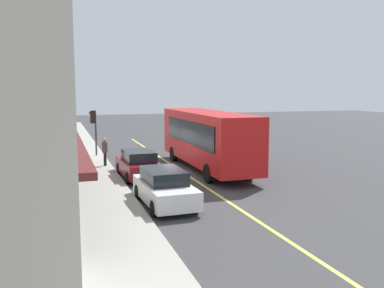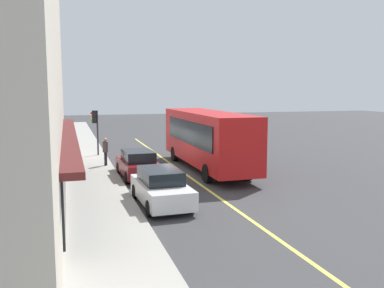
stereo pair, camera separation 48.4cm
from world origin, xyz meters
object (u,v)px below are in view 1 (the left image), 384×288
traffic_light (93,122)px  car_white (165,188)px  bus (207,137)px  pedestrian_at_corner (105,149)px  car_maroon (138,164)px

traffic_light → car_white: bearing=-172.7°
bus → pedestrian_at_corner: size_ratio=6.49×
traffic_light → pedestrian_at_corner: traffic_light is taller
bus → pedestrian_at_corner: 6.32m
pedestrian_at_corner → car_maroon: bearing=-157.7°
car_white → pedestrian_at_corner: bearing=8.9°
traffic_light → car_maroon: bearing=-167.7°
car_maroon → car_white: same height
traffic_light → car_white: size_ratio=0.73×
traffic_light → car_maroon: traffic_light is taller
traffic_light → car_maroon: (-7.95, -1.73, -1.79)m
traffic_light → pedestrian_at_corner: bearing=-176.1°
car_maroon → traffic_light: bearing=12.3°
car_white → car_maroon: bearing=0.3°
traffic_light → car_maroon: size_ratio=0.73×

